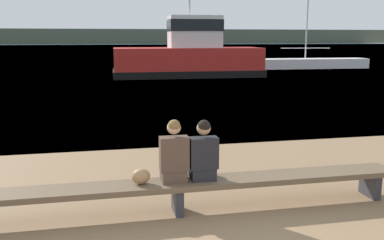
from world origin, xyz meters
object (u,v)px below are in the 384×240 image
(bench_main, at_px, (177,187))
(person_left, at_px, (174,155))
(shopping_bag, at_px, (141,176))
(tugboat_red, at_px, (189,57))
(person_right, at_px, (203,154))
(moored_sailboat, at_px, (310,63))

(bench_main, relative_size, person_left, 7.45)
(shopping_bag, bearing_deg, person_left, -0.03)
(shopping_bag, height_order, tugboat_red, tugboat_red)
(person_right, xyz_separation_m, moored_sailboat, (16.31, 28.30, -0.46))
(shopping_bag, bearing_deg, person_right, -0.01)
(shopping_bag, xyz_separation_m, tugboat_red, (5.39, 22.88, 0.68))
(bench_main, xyz_separation_m, person_left, (-0.05, 0.01, 0.50))
(person_left, distance_m, tugboat_red, 23.40)
(shopping_bag, bearing_deg, tugboat_red, 76.76)
(person_left, height_order, tugboat_red, tugboat_red)
(shopping_bag, height_order, moored_sailboat, moored_sailboat)
(bench_main, height_order, person_right, person_right)
(shopping_bag, xyz_separation_m, moored_sailboat, (17.26, 28.30, -0.17))
(person_left, distance_m, person_right, 0.45)
(person_left, xyz_separation_m, moored_sailboat, (16.76, 28.30, -0.47))
(person_left, height_order, person_right, person_left)
(bench_main, height_order, person_left, person_left)
(moored_sailboat, bearing_deg, tugboat_red, 116.54)
(bench_main, distance_m, person_right, 0.64)
(tugboat_red, bearing_deg, person_right, 170.57)
(bench_main, height_order, shopping_bag, shopping_bag)
(person_right, bearing_deg, shopping_bag, 179.99)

